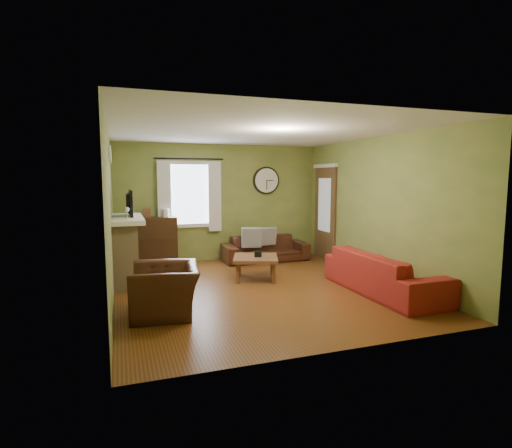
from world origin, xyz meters
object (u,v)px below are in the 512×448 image
object	(u,v)px
bookshelf	(156,242)
sofa_brown	(265,248)
sofa_red	(383,273)
coffee_table	(256,268)
armchair	(165,290)

from	to	relation	value
bookshelf	sofa_brown	bearing A→B (deg)	-6.59
sofa_red	coffee_table	world-z (taller)	sofa_red
bookshelf	armchair	distance (m)	3.16
bookshelf	coffee_table	bearing A→B (deg)	-47.62
sofa_brown	armchair	bearing A→B (deg)	-131.37
armchair	coffee_table	bearing A→B (deg)	134.61
armchair	coffee_table	xyz separation A→B (m)	(1.78, 1.37, -0.12)
sofa_brown	armchair	distance (m)	3.83
sofa_brown	sofa_red	distance (m)	3.15
bookshelf	armchair	xyz separation A→B (m)	(-0.16, -3.15, -0.18)
sofa_red	bookshelf	bearing A→B (deg)	45.03
sofa_brown	armchair	size ratio (longest dim) A/B	1.86
sofa_brown	coffee_table	size ratio (longest dim) A/B	2.41
armchair	sofa_red	bearing A→B (deg)	94.66
sofa_brown	sofa_red	world-z (taller)	sofa_red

